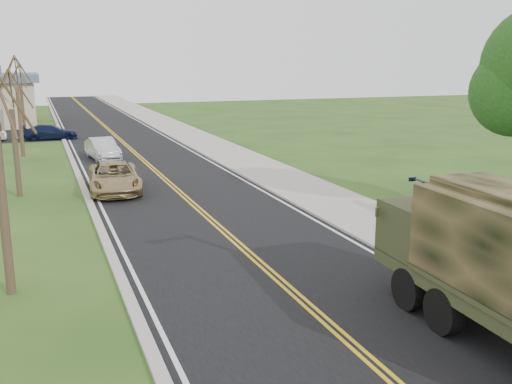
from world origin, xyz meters
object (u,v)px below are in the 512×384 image
suv_champagne (114,177)px  military_truck (512,257)px  sedan_silver (103,149)px  pickup_navy (480,195)px

suv_champagne → military_truck: bearing=-67.4°
military_truck → sedan_silver: 28.30m
sedan_silver → pickup_navy: (12.59, -19.04, 0.13)m
military_truck → pickup_navy: size_ratio=1.26×
suv_champagne → pickup_navy: pickup_navy is taller
sedan_silver → military_truck: bearing=-86.0°
suv_champagne → sedan_silver: bearing=91.2°
military_truck → pickup_navy: bearing=52.7°
military_truck → sedan_silver: bearing=103.2°
sedan_silver → pickup_navy: 22.83m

